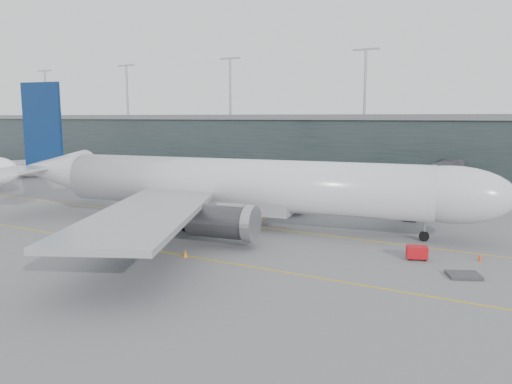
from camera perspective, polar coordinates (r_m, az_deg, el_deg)
The scene contains 17 objects.
ground at distance 74.00m, azimuth -2.95°, elevation -2.86°, with size 320.00×320.00×0.00m, color slate.
taxiline_a at distance 70.72m, azimuth -4.68°, elevation -3.41°, with size 160.00×0.25×0.02m, color gold.
taxiline_b at distance 58.50m, azimuth -13.49°, elevation -6.18°, with size 160.00×0.25×0.02m, color gold.
taxiline_lead_main at distance 89.27m, azimuth 6.64°, elevation -0.92°, with size 0.25×60.00×0.02m, color gold.
taxiline_lead_adj at distance 140.57m, azimuth -25.05°, elevation 1.80°, with size 0.25×60.00×0.02m, color gold.
terminal at distance 125.66m, azimuth 11.30°, elevation 5.21°, with size 240.00×36.00×29.00m.
main_aircraft at distance 67.06m, azimuth -2.46°, elevation 0.79°, with size 70.87×65.92×19.90m.
jet_bridge at distance 87.47m, azimuth 19.52°, elevation 1.73°, with size 5.37×43.63×6.64m.
gse_cart at distance 54.65m, azimuth 17.91°, elevation -6.56°, with size 2.41×1.95×1.42m.
baggage_dolly at distance 50.60m, azimuth 22.65°, elevation -8.76°, with size 2.87×2.29×0.29m, color #35353A.
uld_a at distance 83.54m, azimuth -1.97°, elevation -0.82°, with size 2.47×2.15×1.94m.
uld_b at distance 84.24m, azimuth 0.07°, elevation -0.77°, with size 2.06×1.65×1.85m.
uld_c at distance 82.94m, azimuth 1.11°, elevation -0.94°, with size 2.18×1.84×1.80m.
cone_nose at distance 56.60m, azimuth 24.21°, elevation -6.84°, with size 0.45×0.45×0.72m, color red.
cone_wing_stbd at distance 53.54m, azimuth -8.09°, elevation -6.97°, with size 0.50×0.50×0.79m, color orange.
cone_wing_port at distance 80.49m, azimuth 8.14°, elevation -1.76°, with size 0.42×0.42×0.67m, color #DA590C.
cone_tail at distance 71.57m, azimuth -12.53°, elevation -3.15°, with size 0.47×0.47×0.75m, color red.
Camera 1 is at (38.69, -61.35, 14.69)m, focal length 35.00 mm.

